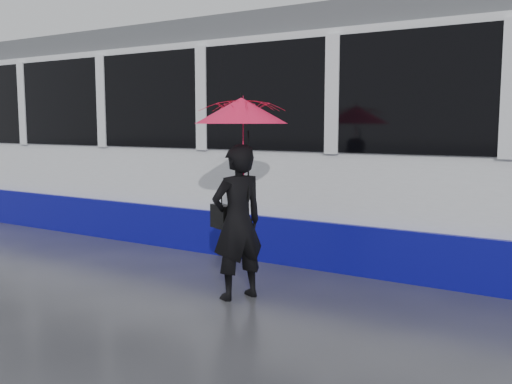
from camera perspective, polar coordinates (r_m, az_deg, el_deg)
The scene contains 5 objects.
ground at distance 6.26m, azimuth 1.80°, elevation -10.34°, with size 90.00×90.00×0.00m, color #2C2C31.
rails at distance 8.43m, azimuth 10.49°, elevation -5.87°, with size 34.00×1.51×0.02m.
woman at distance 6.00m, azimuth -1.85°, elevation -3.04°, with size 0.60×0.39×1.64m, color black.
umbrella at distance 5.88m, azimuth -1.48°, elevation 6.32°, with size 1.28×1.28×1.11m.
handbag at distance 6.13m, azimuth -3.45°, elevation -2.45°, with size 0.32×0.24×0.43m.
Camera 1 is at (3.03, -5.15, 1.85)m, focal length 40.00 mm.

